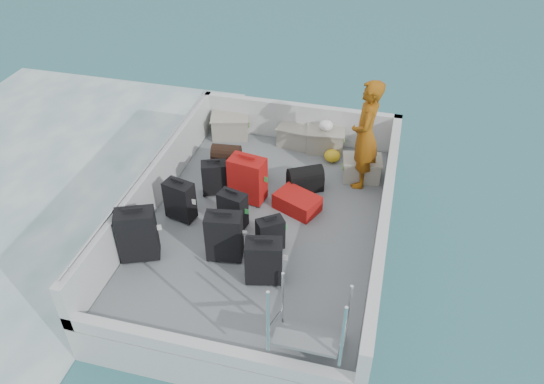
% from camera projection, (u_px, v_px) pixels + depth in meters
% --- Properties ---
extents(ground, '(160.00, 160.00, 0.00)m').
position_uv_depth(ground, '(264.00, 251.00, 8.28)').
color(ground, '#1C5963').
rests_on(ground, ground).
extents(ferry_hull, '(3.60, 5.00, 0.60)m').
position_uv_depth(ferry_hull, '(264.00, 237.00, 8.09)').
color(ferry_hull, silver).
rests_on(ferry_hull, ground).
extents(deck, '(3.30, 4.70, 0.02)m').
position_uv_depth(deck, '(263.00, 222.00, 7.90)').
color(deck, slate).
rests_on(deck, ferry_hull).
extents(deck_fittings, '(3.60, 5.00, 0.90)m').
position_uv_depth(deck_fittings, '(281.00, 220.00, 7.36)').
color(deck_fittings, silver).
rests_on(deck_fittings, deck).
extents(suitcase_0, '(0.59, 0.47, 0.79)m').
position_uv_depth(suitcase_0, '(138.00, 235.00, 7.07)').
color(suitcase_0, black).
rests_on(suitcase_0, deck).
extents(suitcase_1, '(0.47, 0.34, 0.64)m').
position_uv_depth(suitcase_1, '(180.00, 201.00, 7.78)').
color(suitcase_1, black).
rests_on(suitcase_1, deck).
extents(suitcase_2, '(0.45, 0.36, 0.57)m').
position_uv_depth(suitcase_2, '(215.00, 178.00, 8.29)').
color(suitcase_2, black).
rests_on(suitcase_2, deck).
extents(suitcase_3, '(0.52, 0.35, 0.73)m').
position_uv_depth(suitcase_3, '(224.00, 237.00, 7.08)').
color(suitcase_3, black).
rests_on(suitcase_3, deck).
extents(suitcase_4, '(0.44, 0.33, 0.59)m').
position_uv_depth(suitcase_4, '(233.00, 210.00, 7.65)').
color(suitcase_4, black).
rests_on(suitcase_4, deck).
extents(suitcase_5, '(0.58, 0.41, 0.74)m').
position_uv_depth(suitcase_5, '(247.00, 180.00, 8.11)').
color(suitcase_5, '#AB0D12').
rests_on(suitcase_5, deck).
extents(suitcase_6, '(0.52, 0.37, 0.65)m').
position_uv_depth(suitcase_6, '(264.00, 262.00, 6.77)').
color(suitcase_6, black).
rests_on(suitcase_6, deck).
extents(suitcase_7, '(0.42, 0.38, 0.52)m').
position_uv_depth(suitcase_7, '(270.00, 235.00, 7.28)').
color(suitcase_7, black).
rests_on(suitcase_7, deck).
extents(suitcase_8, '(0.77, 0.66, 0.26)m').
position_uv_depth(suitcase_8, '(297.00, 202.00, 8.05)').
color(suitcase_8, '#AB0D12').
rests_on(suitcase_8, deck).
extents(duffel_0, '(0.51, 0.35, 0.32)m').
position_uv_depth(duffel_0, '(227.00, 159.00, 8.95)').
color(duffel_0, black).
rests_on(duffel_0, deck).
extents(duffel_1, '(0.45, 0.33, 0.32)m').
position_uv_depth(duffel_1, '(251.00, 171.00, 8.67)').
color(duffel_1, black).
rests_on(duffel_1, deck).
extents(duffel_2, '(0.63, 0.53, 0.32)m').
position_uv_depth(duffel_2, '(305.00, 181.00, 8.44)').
color(duffel_2, black).
rests_on(duffel_2, deck).
extents(crate_0, '(0.74, 0.59, 0.39)m').
position_uv_depth(crate_0, '(230.00, 127.00, 9.71)').
color(crate_0, '#A8A492').
rests_on(crate_0, deck).
extents(crate_1, '(0.61, 0.46, 0.34)m').
position_uv_depth(crate_1, '(295.00, 137.00, 9.49)').
color(crate_1, '#A8A492').
rests_on(crate_1, deck).
extents(crate_2, '(0.67, 0.50, 0.38)m').
position_uv_depth(crate_2, '(325.00, 141.00, 9.34)').
color(crate_2, '#A8A492').
rests_on(crate_2, deck).
extents(crate_3, '(0.64, 0.49, 0.35)m').
position_uv_depth(crate_3, '(361.00, 169.00, 8.67)').
color(crate_3, '#A8A492').
rests_on(crate_3, deck).
extents(yellow_bag, '(0.28, 0.26, 0.22)m').
position_uv_depth(yellow_bag, '(332.00, 156.00, 9.10)').
color(yellow_bag, gold).
rests_on(yellow_bag, deck).
extents(white_bag, '(0.24, 0.24, 0.18)m').
position_uv_depth(white_bag, '(326.00, 127.00, 9.17)').
color(white_bag, white).
rests_on(white_bag, crate_2).
extents(passenger, '(0.44, 0.67, 1.80)m').
position_uv_depth(passenger, '(365.00, 135.00, 8.13)').
color(passenger, orange).
rests_on(passenger, deck).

